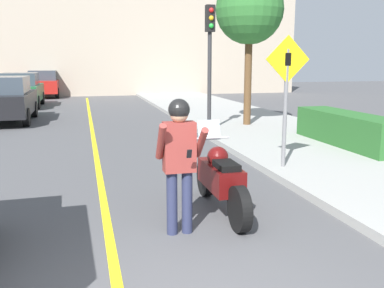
{
  "coord_description": "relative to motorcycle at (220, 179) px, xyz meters",
  "views": [
    {
      "loc": [
        -0.84,
        -3.25,
        2.2
      ],
      "look_at": [
        0.69,
        2.76,
        1.01
      ],
      "focal_mm": 40.0,
      "sensor_mm": 36.0,
      "label": 1
    }
  ],
  "objects": [
    {
      "name": "sidewalk_curb",
      "position": [
        3.72,
        1.43,
        -0.43
      ],
      "size": [
        4.4,
        44.0,
        0.14
      ],
      "color": "#9E9E99",
      "rests_on": "ground"
    },
    {
      "name": "road_center_line",
      "position": [
        -1.68,
        3.43,
        -0.5
      ],
      "size": [
        0.12,
        36.0,
        0.01
      ],
      "color": "yellow",
      "rests_on": "ground"
    },
    {
      "name": "building_backdrop",
      "position": [
        -1.08,
        23.43,
        2.85
      ],
      "size": [
        28.0,
        1.2,
        6.71
      ],
      "color": "#B2A38E",
      "rests_on": "ground"
    },
    {
      "name": "motorcycle",
      "position": [
        0.0,
        0.0,
        0.0
      ],
      "size": [
        0.62,
        2.23,
        1.29
      ],
      "color": "black",
      "rests_on": "ground"
    },
    {
      "name": "person_biker",
      "position": [
        -0.77,
        -0.68,
        0.58
      ],
      "size": [
        0.59,
        0.48,
        1.76
      ],
      "color": "#282D4C",
      "rests_on": "ground"
    },
    {
      "name": "crossing_sign",
      "position": [
        1.91,
        1.8,
        1.18
      ],
      "size": [
        0.91,
        0.08,
        2.56
      ],
      "color": "slate",
      "rests_on": "sidewalk_curb"
    },
    {
      "name": "traffic_light",
      "position": [
        1.8,
        6.61,
        2.2
      ],
      "size": [
        0.26,
        0.3,
        3.69
      ],
      "color": "#2D2D30",
      "rests_on": "sidewalk_curb"
    },
    {
      "name": "hedge_row",
      "position": [
        4.52,
        3.51,
        0.03
      ],
      "size": [
        0.9,
        3.63,
        0.79
      ],
      "color": "#286028",
      "rests_on": "sidewalk_curb"
    },
    {
      "name": "street_tree",
      "position": [
        3.37,
        7.48,
        3.3
      ],
      "size": [
        2.18,
        2.18,
        4.79
      ],
      "color": "brown",
      "rests_on": "sidewalk_curb"
    },
    {
      "name": "parked_car_black",
      "position": [
        -4.68,
        11.08,
        0.35
      ],
      "size": [
        1.88,
        4.2,
        1.68
      ],
      "color": "black",
      "rests_on": "ground"
    },
    {
      "name": "parked_car_green",
      "position": [
        -4.84,
        16.68,
        0.35
      ],
      "size": [
        1.88,
        4.2,
        1.68
      ],
      "color": "black",
      "rests_on": "ground"
    },
    {
      "name": "parked_car_red",
      "position": [
        -4.25,
        22.84,
        0.35
      ],
      "size": [
        1.88,
        4.2,
        1.68
      ],
      "color": "black",
      "rests_on": "ground"
    }
  ]
}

